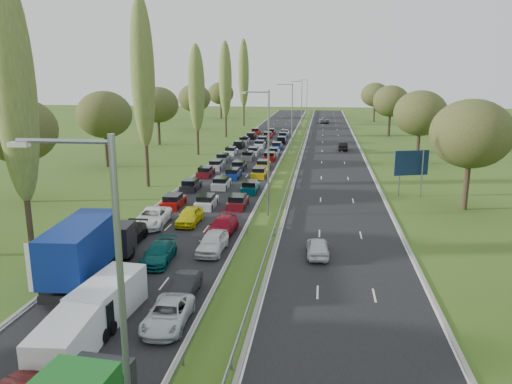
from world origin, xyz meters
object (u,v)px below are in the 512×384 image
(info_sign, at_px, (98,218))
(near_car_2, at_px, (152,217))
(white_van_front, at_px, (73,336))
(white_van_rear, at_px, (110,297))
(direction_sign, at_px, (411,165))
(blue_lorry, at_px, (88,249))
(near_car_3, at_px, (129,235))

(info_sign, bearing_deg, near_car_2, 35.83)
(white_van_front, xyz_separation_m, white_van_rear, (0.03, 4.28, 0.03))
(white_van_front, bearing_deg, white_van_rear, 85.17)
(white_van_rear, height_order, info_sign, white_van_rear)
(near_car_2, relative_size, direction_sign, 1.08)
(near_car_2, height_order, white_van_front, white_van_front)
(blue_lorry, height_order, direction_sign, direction_sign)
(near_car_2, relative_size, near_car_3, 1.13)
(blue_lorry, bearing_deg, white_van_front, -73.82)
(near_car_2, height_order, white_van_rear, white_van_rear)
(white_van_front, xyz_separation_m, direction_sign, (21.52, 36.02, 2.45))
(white_van_rear, distance_m, info_sign, 16.01)
(blue_lorry, bearing_deg, near_car_3, 87.43)
(near_car_2, xyz_separation_m, white_van_front, (3.42, -21.31, 0.33))
(blue_lorry, height_order, white_van_front, blue_lorry)
(white_van_front, height_order, info_sign, white_van_front)
(near_car_3, bearing_deg, direction_sign, 37.05)
(white_van_rear, xyz_separation_m, info_sign, (-7.31, 14.24, 0.22))
(white_van_front, relative_size, direction_sign, 1.05)
(near_car_2, bearing_deg, direction_sign, 27.14)
(blue_lorry, distance_m, info_sign, 10.39)
(blue_lorry, xyz_separation_m, white_van_front, (3.41, -8.91, -1.03))
(info_sign, bearing_deg, direction_sign, 31.28)
(white_van_front, distance_m, direction_sign, 42.03)
(blue_lorry, bearing_deg, white_van_rear, -58.12)
(info_sign, bearing_deg, white_van_rear, -62.83)
(info_sign, height_order, direction_sign, direction_sign)
(near_car_2, relative_size, blue_lorry, 0.56)
(near_car_3, xyz_separation_m, white_van_rear, (3.73, -12.06, 0.41))
(blue_lorry, relative_size, direction_sign, 1.91)
(blue_lorry, relative_size, info_sign, 4.73)
(white_van_front, bearing_deg, info_sign, 107.08)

